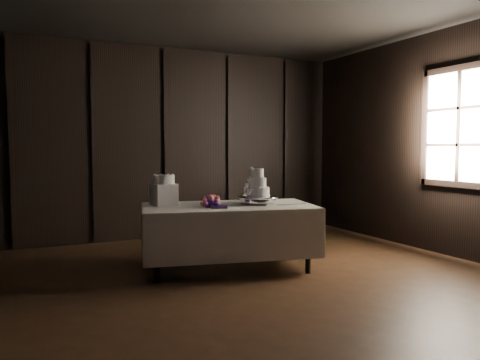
% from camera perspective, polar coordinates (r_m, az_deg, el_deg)
% --- Properties ---
extents(room, '(6.08, 7.08, 3.08)m').
position_cam_1_polar(room, '(4.27, 4.47, 4.87)').
color(room, black).
rests_on(room, ground).
extents(window, '(0.06, 1.16, 1.56)m').
position_cam_1_polar(window, '(6.62, 25.11, 5.92)').
color(window, black).
rests_on(window, room).
extents(display_table, '(2.17, 1.46, 0.76)m').
position_cam_1_polar(display_table, '(5.53, -1.41, -6.61)').
color(display_table, beige).
rests_on(display_table, ground).
extents(cake_stand, '(0.53, 0.53, 0.09)m').
position_cam_1_polar(cake_stand, '(5.59, 2.18, -2.47)').
color(cake_stand, silver).
rests_on(cake_stand, display_table).
extents(wedding_cake, '(0.31, 0.28, 0.33)m').
position_cam_1_polar(wedding_cake, '(5.55, 2.03, -0.69)').
color(wedding_cake, white).
rests_on(wedding_cake, cake_stand).
extents(bouquet, '(0.40, 0.46, 0.19)m').
position_cam_1_polar(bouquet, '(5.28, -3.57, -2.65)').
color(bouquet, '#D04A45').
rests_on(bouquet, display_table).
extents(box_pedestal, '(0.29, 0.29, 0.25)m').
position_cam_1_polar(box_pedestal, '(5.54, -9.27, -1.74)').
color(box_pedestal, white).
rests_on(box_pedestal, display_table).
extents(small_cake, '(0.32, 0.32, 0.10)m').
position_cam_1_polar(small_cake, '(5.53, -9.29, 0.07)').
color(small_cake, white).
rests_on(small_cake, box_pedestal).
extents(cake_knife, '(0.37, 0.08, 0.01)m').
position_cam_1_polar(cake_knife, '(5.51, 5.90, -2.99)').
color(cake_knife, silver).
rests_on(cake_knife, display_table).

